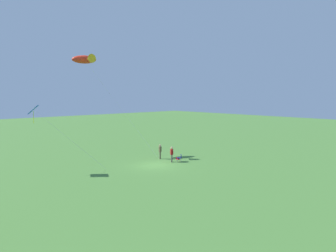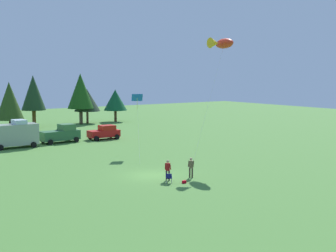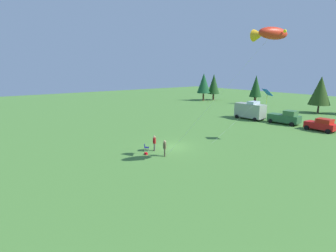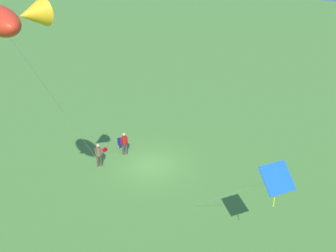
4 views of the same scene
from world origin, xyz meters
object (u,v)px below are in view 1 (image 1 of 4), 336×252
object	(u,v)px
person_spectator	(172,153)
kite_large_fish	(85,59)
person_kite_flyer	(160,150)
kite_diamond_blue	(34,111)
folding_chair	(180,157)
backpack_on_grass	(178,159)

from	to	relation	value
person_spectator	kite_large_fish	distance (m)	15.64
person_kite_flyer	kite_diamond_blue	xyz separation A→B (m)	(2.84, 13.48, 5.06)
folding_chair	person_spectator	world-z (taller)	person_spectator
backpack_on_grass	kite_diamond_blue	distance (m)	16.53
folding_chair	kite_large_fish	world-z (taller)	kite_large_fish
folding_chair	backpack_on_grass	bearing A→B (deg)	-83.09
person_kite_flyer	person_spectator	size ratio (longest dim) A/B	1.00
person_spectator	person_kite_flyer	bearing A→B (deg)	-55.74
backpack_on_grass	kite_diamond_blue	xyz separation A→B (m)	(4.51, 14.74, 5.97)
person_kite_flyer	kite_diamond_blue	bearing A→B (deg)	23.43
kite_large_fish	folding_chair	bearing A→B (deg)	-151.42
person_spectator	backpack_on_grass	distance (m)	1.85
backpack_on_grass	kite_diamond_blue	bearing A→B (deg)	72.99
person_kite_flyer	backpack_on_grass	world-z (taller)	person_kite_flyer
folding_chair	person_spectator	distance (m)	1.10
person_kite_flyer	folding_chair	distance (m)	2.83
person_kite_flyer	kite_diamond_blue	size ratio (longest dim) A/B	0.26
kite_diamond_blue	folding_chair	bearing A→B (deg)	-111.53
folding_chair	kite_large_fish	xyz separation A→B (m)	(10.59, 5.77, 11.39)
person_kite_flyer	folding_chair	world-z (taller)	person_kite_flyer
person_spectator	backpack_on_grass	size ratio (longest dim) A/B	5.44
person_kite_flyer	kite_large_fish	distance (m)	14.38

